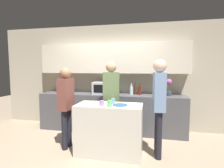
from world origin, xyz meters
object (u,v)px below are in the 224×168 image
plate_on_island (120,105)px  person_right (111,94)px  cup_2 (102,103)px  person_left (159,99)px  microwave (104,88)px  bottle_0 (131,90)px  potted_plant (169,87)px  cup_0 (113,101)px  person_center (66,101)px  bottle_1 (135,90)px  bottle_2 (140,90)px  toaster (63,89)px  cup_1 (110,103)px

plate_on_island → person_right: (-0.29, 0.58, 0.10)m
cup_2 → person_left: person_left is taller
microwave → bottle_0: microwave is taller
potted_plant → plate_on_island: size_ratio=1.52×
microwave → cup_0: bearing=-67.1°
bottle_0 → person_center: (-1.15, -1.17, -0.10)m
bottle_1 → plate_on_island: 1.30m
microwave → person_left: 1.71m
bottle_0 → person_left: bearing=-62.8°
bottle_2 → plate_on_island: bottle_2 is taller
cup_0 → person_center: (-0.92, -0.04, -0.03)m
bottle_0 → cup_2: size_ratio=2.96×
potted_plant → bottle_0: bearing=178.4°
bottle_2 → person_left: person_left is taller
cup_2 → bottle_2: bearing=66.6°
toaster → bottle_0: size_ratio=0.96×
toaster → bottle_0: bearing=0.8°
toaster → bottle_0: bottle_0 is taller
bottle_0 → cup_1: 1.42m
bottle_0 → bottle_2: bearing=0.7°
bottle_0 → person_left: (0.60, -1.16, 0.00)m
microwave → person_left: bearing=-41.3°
bottle_0 → plate_on_island: 1.26m
plate_on_island → person_center: 1.08m
person_center → cup_0: bearing=96.5°
cup_1 → person_center: bearing=166.0°
bottle_1 → person_center: bearing=-136.2°
cup_1 → cup_2: cup_1 is taller
microwave → toaster: bearing=179.9°
bottle_1 → bottle_2: bearing=-13.3°
toaster → person_left: person_left is taller
cup_0 → cup_1: bearing=-90.4°
potted_plant → cup_2: 1.84m
bottle_2 → cup_0: size_ratio=2.96×
cup_1 → person_center: (-0.92, 0.23, -0.04)m
person_right → plate_on_island: bearing=108.1°
microwave → bottle_2: 0.90m
bottle_0 → toaster: bearing=-179.2°
toaster → potted_plant: 2.69m
toaster → potted_plant: potted_plant is taller
person_left → cup_0: bearing=83.2°
toaster → bottle_0: (1.81, 0.02, 0.01)m
cup_2 → person_right: person_right is taller
person_center → person_right: size_ratio=0.92×
plate_on_island → person_right: 0.65m
potted_plant → bottle_1: bearing=176.1°
person_left → toaster: bearing=60.4°
bottle_2 → plate_on_island: size_ratio=1.10×
potted_plant → person_center: (-2.03, -1.14, -0.19)m
bottle_1 → potted_plant: bearing=-3.9°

